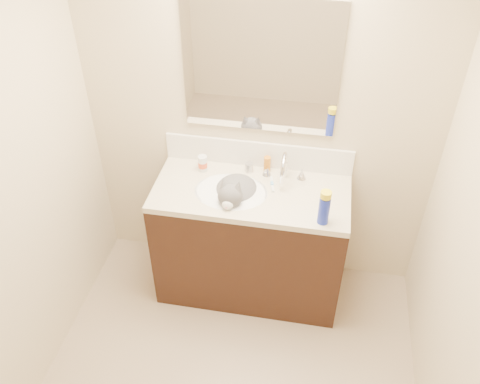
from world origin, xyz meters
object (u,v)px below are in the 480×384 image
at_px(amber_bottle, 267,164).
at_px(spray_can, 324,210).
at_px(basin, 231,200).
at_px(pill_bottle, 203,163).
at_px(vanity_cabinet, 250,243).
at_px(faucet, 284,169).
at_px(silver_jar, 249,167).
at_px(cat, 236,195).

bearing_deg(amber_bottle, spray_can, -48.18).
bearing_deg(basin, pill_bottle, 139.98).
xyz_separation_m(pill_bottle, spray_can, (0.78, -0.36, 0.03)).
xyz_separation_m(vanity_cabinet, spray_can, (0.44, -0.21, 0.54)).
distance_m(vanity_cabinet, amber_bottle, 0.55).
bearing_deg(basin, faucet, 29.12).
distance_m(vanity_cabinet, silver_jar, 0.52).
bearing_deg(silver_jar, spray_can, -39.45).
relative_size(amber_bottle, spray_can, 0.63).
distance_m(vanity_cabinet, basin, 0.40).
bearing_deg(spray_can, basin, 162.50).
bearing_deg(silver_jar, vanity_cabinet, -76.56).
distance_m(pill_bottle, silver_jar, 0.30).
distance_m(basin, faucet, 0.38).
distance_m(faucet, pill_bottle, 0.52).
bearing_deg(cat, faucet, 33.32).
relative_size(basin, spray_can, 2.61).
height_order(faucet, amber_bottle, faucet).
xyz_separation_m(vanity_cabinet, basin, (-0.12, -0.03, 0.38)).
bearing_deg(faucet, vanity_cabinet, -142.71).
relative_size(vanity_cabinet, amber_bottle, 10.99).
bearing_deg(spray_can, faucet, 127.27).
relative_size(basin, faucet, 1.61).
relative_size(cat, silver_jar, 6.77).
height_order(pill_bottle, amber_bottle, amber_bottle).
distance_m(vanity_cabinet, faucet, 0.58).
relative_size(pill_bottle, silver_jar, 1.76).
bearing_deg(amber_bottle, faucet, -33.51).
bearing_deg(silver_jar, cat, -102.51).
relative_size(silver_jar, amber_bottle, 0.55).
xyz_separation_m(faucet, cat, (-0.27, -0.15, -0.12)).
height_order(basin, cat, cat).
bearing_deg(cat, vanity_cabinet, 14.56).
xyz_separation_m(vanity_cabinet, pill_bottle, (-0.34, 0.15, 0.50)).
bearing_deg(silver_jar, basin, -108.09).
relative_size(basin, amber_bottle, 4.12).
height_order(vanity_cabinet, amber_bottle, amber_bottle).
relative_size(faucet, spray_can, 1.62).
bearing_deg(spray_can, cat, 160.53).
bearing_deg(pill_bottle, faucet, -1.79).
height_order(basin, pill_bottle, pill_bottle).
relative_size(vanity_cabinet, pill_bottle, 11.34).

